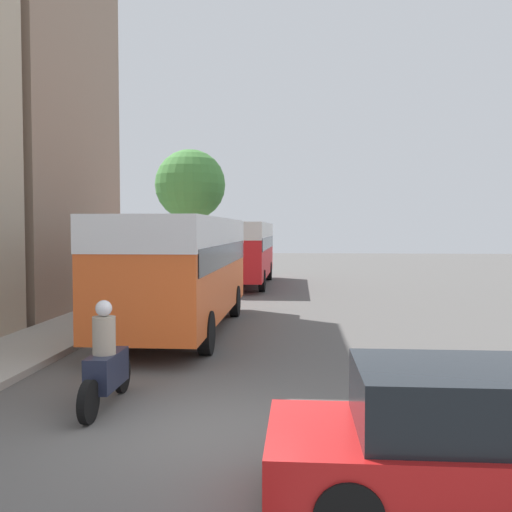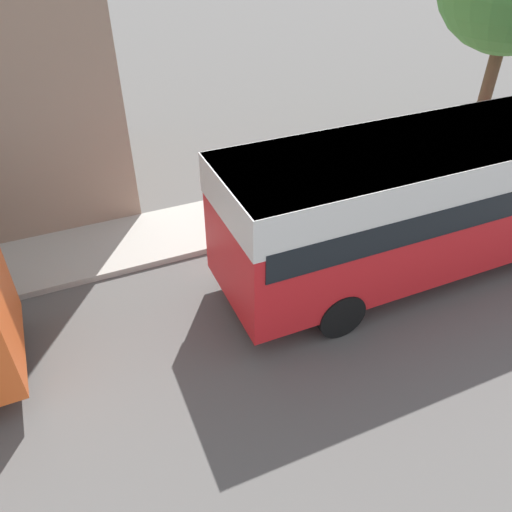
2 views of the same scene
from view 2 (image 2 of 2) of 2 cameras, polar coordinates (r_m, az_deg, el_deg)
name	(u,v)px [view 2 (image 2 of 2)]	position (r m, az deg, el deg)	size (l,w,h in m)	color
bus_following	(441,186)	(11.32, 20.36, 7.53)	(2.63, 9.74, 3.17)	red
pedestrian_walking_away	(233,192)	(12.64, -2.66, 7.27)	(0.41, 0.41, 1.58)	#232838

